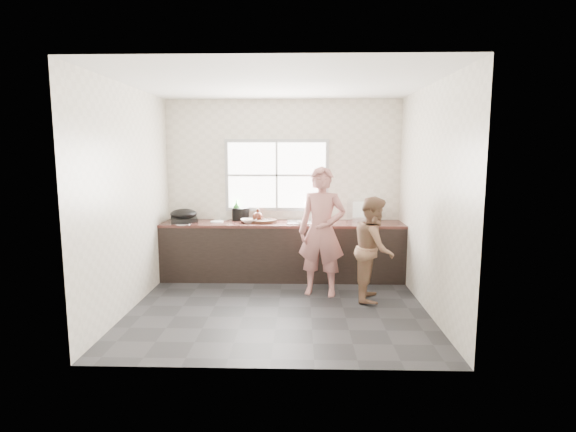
{
  "coord_description": "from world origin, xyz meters",
  "views": [
    {
      "loc": [
        0.27,
        -5.36,
        1.92
      ],
      "look_at": [
        0.1,
        0.65,
        1.05
      ],
      "focal_mm": 28.0,
      "sensor_mm": 36.0,
      "label": 1
    }
  ],
  "objects_px": {
    "bowl_crabs": "(326,223)",
    "woman": "(322,236)",
    "plate_food": "(217,222)",
    "pot_lid_left": "(183,224)",
    "black_pot": "(241,214)",
    "bottle_green": "(236,210)",
    "glass_jar": "(239,216)",
    "cutting_board": "(263,221)",
    "bowl_mince": "(249,221)",
    "bottle_brown_tall": "(238,214)",
    "pot_lid_right": "(222,220)",
    "dish_rack": "(362,210)",
    "burner": "(184,219)",
    "bowl_held": "(303,222)",
    "person_side": "(374,248)",
    "wok": "(184,214)",
    "bottle_brown_short": "(258,216)"
  },
  "relations": [
    {
      "from": "person_side",
      "to": "wok",
      "type": "distance_m",
      "value": 2.85
    },
    {
      "from": "bottle_green",
      "to": "glass_jar",
      "type": "relative_size",
      "value": 2.86
    },
    {
      "from": "woman",
      "to": "dish_rack",
      "type": "distance_m",
      "value": 1.22
    },
    {
      "from": "glass_jar",
      "to": "bowl_held",
      "type": "bearing_deg",
      "value": -22.19
    },
    {
      "from": "bowl_mince",
      "to": "pot_lid_left",
      "type": "distance_m",
      "value": 0.96
    },
    {
      "from": "bottle_brown_tall",
      "to": "glass_jar",
      "type": "relative_size",
      "value": 1.58
    },
    {
      "from": "woman",
      "to": "cutting_board",
      "type": "height_order",
      "value": "woman"
    },
    {
      "from": "cutting_board",
      "to": "bowl_crabs",
      "type": "relative_size",
      "value": 2.35
    },
    {
      "from": "glass_jar",
      "to": "burner",
      "type": "height_order",
      "value": "glass_jar"
    },
    {
      "from": "plate_food",
      "to": "burner",
      "type": "bearing_deg",
      "value": 171.64
    },
    {
      "from": "bowl_held",
      "to": "cutting_board",
      "type": "bearing_deg",
      "value": 160.82
    },
    {
      "from": "person_side",
      "to": "bowl_held",
      "type": "relative_size",
      "value": 6.6
    },
    {
      "from": "black_pot",
      "to": "pot_lid_left",
      "type": "relative_size",
      "value": 1.09
    },
    {
      "from": "bowl_mince",
      "to": "bottle_brown_tall",
      "type": "relative_size",
      "value": 1.37
    },
    {
      "from": "woman",
      "to": "burner",
      "type": "distance_m",
      "value": 2.22
    },
    {
      "from": "woman",
      "to": "glass_jar",
      "type": "distance_m",
      "value": 1.59
    },
    {
      "from": "pot_lid_left",
      "to": "bowl_mince",
      "type": "bearing_deg",
      "value": 9.01
    },
    {
      "from": "bottle_brown_short",
      "to": "dish_rack",
      "type": "xyz_separation_m",
      "value": [
        1.6,
        0.19,
        0.06
      ]
    },
    {
      "from": "plate_food",
      "to": "dish_rack",
      "type": "xyz_separation_m",
      "value": [
        2.21,
        0.24,
        0.15
      ]
    },
    {
      "from": "burner",
      "to": "dish_rack",
      "type": "relative_size",
      "value": 0.94
    },
    {
      "from": "pot_lid_left",
      "to": "pot_lid_right",
      "type": "height_order",
      "value": "same"
    },
    {
      "from": "bottle_green",
      "to": "dish_rack",
      "type": "xyz_separation_m",
      "value": [
        1.95,
        0.01,
        -0.0
      ]
    },
    {
      "from": "plate_food",
      "to": "cutting_board",
      "type": "bearing_deg",
      "value": 2.54
    },
    {
      "from": "bottle_green",
      "to": "bottle_brown_tall",
      "type": "height_order",
      "value": "bottle_green"
    },
    {
      "from": "person_side",
      "to": "bowl_crabs",
      "type": "bearing_deg",
      "value": 47.72
    },
    {
      "from": "plate_food",
      "to": "pot_lid_left",
      "type": "bearing_deg",
      "value": -157.13
    },
    {
      "from": "bowl_held",
      "to": "wok",
      "type": "distance_m",
      "value": 1.78
    },
    {
      "from": "cutting_board",
      "to": "bowl_mince",
      "type": "bearing_deg",
      "value": -159.47
    },
    {
      "from": "bowl_crabs",
      "to": "woman",
      "type": "bearing_deg",
      "value": -98.6
    },
    {
      "from": "bottle_brown_short",
      "to": "bowl_crabs",
      "type": "bearing_deg",
      "value": -12.88
    },
    {
      "from": "bottle_brown_tall",
      "to": "pot_lid_left",
      "type": "relative_size",
      "value": 0.72
    },
    {
      "from": "bottle_brown_tall",
      "to": "glass_jar",
      "type": "bearing_deg",
      "value": -82.64
    },
    {
      "from": "person_side",
      "to": "black_pot",
      "type": "bearing_deg",
      "value": 68.38
    },
    {
      "from": "black_pot",
      "to": "plate_food",
      "type": "bearing_deg",
      "value": -143.13
    },
    {
      "from": "bowl_held",
      "to": "wok",
      "type": "xyz_separation_m",
      "value": [
        -1.78,
        0.13,
        0.1
      ]
    },
    {
      "from": "bowl_crabs",
      "to": "bottle_brown_short",
      "type": "relative_size",
      "value": 0.95
    },
    {
      "from": "black_pot",
      "to": "dish_rack",
      "type": "xyz_separation_m",
      "value": [
        1.88,
        0.0,
        0.06
      ]
    },
    {
      "from": "woman",
      "to": "bottle_green",
      "type": "bearing_deg",
      "value": 155.35
    },
    {
      "from": "bowl_mince",
      "to": "pot_lid_right",
      "type": "bearing_deg",
      "value": 150.93
    },
    {
      "from": "woman",
      "to": "bottle_brown_short",
      "type": "relative_size",
      "value": 8.45
    },
    {
      "from": "pot_lid_right",
      "to": "bowl_crabs",
      "type": "bearing_deg",
      "value": -13.42
    },
    {
      "from": "plate_food",
      "to": "pot_lid_right",
      "type": "xyz_separation_m",
      "value": [
        0.03,
        0.2,
        -0.0
      ]
    },
    {
      "from": "bottle_green",
      "to": "burner",
      "type": "distance_m",
      "value": 0.81
    },
    {
      "from": "cutting_board",
      "to": "black_pot",
      "type": "xyz_separation_m",
      "value": [
        -0.36,
        0.21,
        0.07
      ]
    },
    {
      "from": "bowl_held",
      "to": "woman",
      "type": "bearing_deg",
      "value": -66.38
    },
    {
      "from": "woman",
      "to": "wok",
      "type": "height_order",
      "value": "woman"
    },
    {
      "from": "black_pot",
      "to": "pot_lid_right",
      "type": "height_order",
      "value": "black_pot"
    },
    {
      "from": "burner",
      "to": "pot_lid_left",
      "type": "distance_m",
      "value": 0.28
    },
    {
      "from": "glass_jar",
      "to": "pot_lid_right",
      "type": "relative_size",
      "value": 0.47
    },
    {
      "from": "wok",
      "to": "pot_lid_right",
      "type": "height_order",
      "value": "wok"
    }
  ]
}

